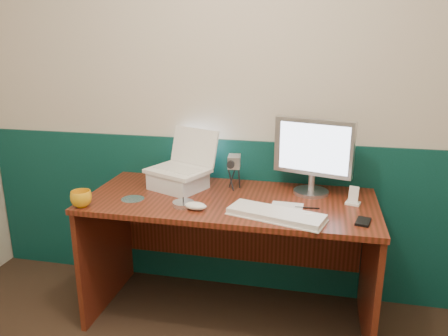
% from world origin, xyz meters
% --- Properties ---
extents(back_wall, '(3.50, 0.04, 2.50)m').
position_xyz_m(back_wall, '(0.00, 1.75, 1.25)').
color(back_wall, beige).
rests_on(back_wall, ground).
extents(wainscot, '(3.48, 0.02, 1.00)m').
position_xyz_m(wainscot, '(0.00, 1.74, 0.50)').
color(wainscot, '#07322B').
rests_on(wainscot, ground).
extents(desk, '(1.60, 0.70, 0.75)m').
position_xyz_m(desk, '(0.01, 1.38, 0.38)').
color(desk, '#3C190B').
rests_on(desk, ground).
extents(laptop_riser, '(0.36, 0.34, 0.10)m').
position_xyz_m(laptop_riser, '(-0.32, 1.48, 0.80)').
color(laptop_riser, silver).
rests_on(laptop_riser, desk).
extents(laptop, '(0.40, 0.36, 0.28)m').
position_xyz_m(laptop, '(-0.32, 1.48, 0.99)').
color(laptop, white).
rests_on(laptop, laptop_riser).
extents(monitor, '(0.46, 0.24, 0.44)m').
position_xyz_m(monitor, '(0.45, 1.56, 0.97)').
color(monitor, '#B1B1B6').
rests_on(monitor, desk).
extents(keyboard, '(0.50, 0.28, 0.03)m').
position_xyz_m(keyboard, '(0.29, 1.16, 0.76)').
color(keyboard, white).
rests_on(keyboard, desk).
extents(mouse_right, '(0.13, 0.10, 0.04)m').
position_xyz_m(mouse_right, '(0.45, 1.16, 0.77)').
color(mouse_right, white).
rests_on(mouse_right, desk).
extents(mouse_left, '(0.13, 0.08, 0.04)m').
position_xyz_m(mouse_left, '(-0.13, 1.18, 0.77)').
color(mouse_left, white).
rests_on(mouse_left, desk).
extents(mug, '(0.14, 0.14, 0.09)m').
position_xyz_m(mug, '(-0.73, 1.09, 0.79)').
color(mug, orange).
rests_on(mug, desk).
extents(camcorder, '(0.09, 0.13, 0.18)m').
position_xyz_m(camcorder, '(0.00, 1.55, 0.84)').
color(camcorder, '#B8B8BD').
rests_on(camcorder, desk).
extents(cd_spindle, '(0.12, 0.12, 0.02)m').
position_xyz_m(cd_spindle, '(-0.20, 1.21, 0.76)').
color(cd_spindle, silver).
rests_on(cd_spindle, desk).
extents(cd_loose_a, '(0.13, 0.13, 0.00)m').
position_xyz_m(cd_loose_a, '(-0.51, 1.26, 0.75)').
color(cd_loose_a, silver).
rests_on(cd_loose_a, desk).
extents(pen, '(0.13, 0.02, 0.01)m').
position_xyz_m(pen, '(0.44, 1.32, 0.75)').
color(pen, black).
rests_on(pen, desk).
extents(papers, '(0.17, 0.12, 0.00)m').
position_xyz_m(papers, '(0.33, 1.33, 0.75)').
color(papers, silver).
rests_on(papers, desk).
extents(dock, '(0.09, 0.07, 0.01)m').
position_xyz_m(dock, '(0.68, 1.43, 0.76)').
color(dock, white).
rests_on(dock, desk).
extents(music_player, '(0.06, 0.04, 0.09)m').
position_xyz_m(music_player, '(0.68, 1.43, 0.81)').
color(music_player, white).
rests_on(music_player, dock).
extents(pda, '(0.09, 0.12, 0.01)m').
position_xyz_m(pda, '(0.71, 1.19, 0.76)').
color(pda, black).
rests_on(pda, desk).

